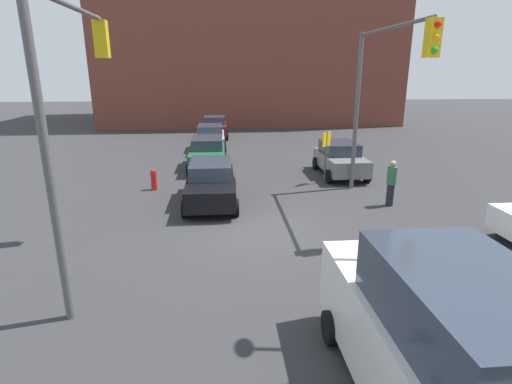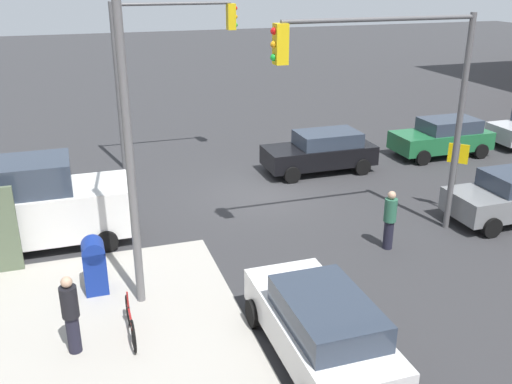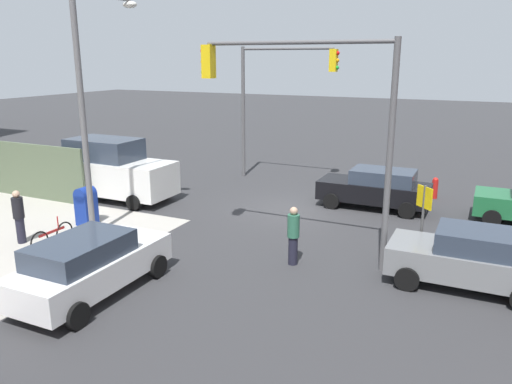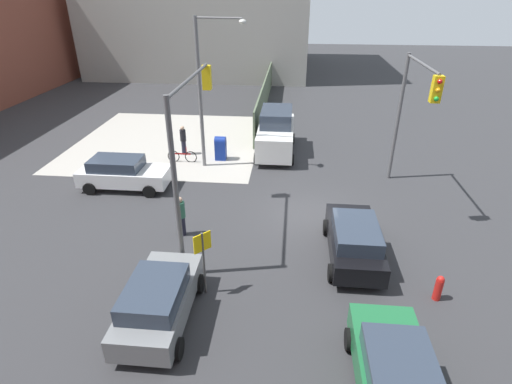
# 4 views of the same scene
# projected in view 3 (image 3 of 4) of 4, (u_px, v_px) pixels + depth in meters

# --- Properties ---
(ground_plane) EXTENTS (120.00, 120.00, 0.00)m
(ground_plane) POSITION_uv_depth(u_px,v_px,m) (293.00, 209.00, 20.28)
(ground_plane) COLOR #333335
(traffic_signal_nw_corner) EXTENTS (6.02, 0.36, 6.50)m
(traffic_signal_nw_corner) POSITION_uv_depth(u_px,v_px,m) (311.00, 105.00, 14.24)
(traffic_signal_nw_corner) COLOR #59595B
(traffic_signal_nw_corner) RESTS_ON ground
(traffic_signal_se_corner) EXTENTS (4.97, 0.36, 6.50)m
(traffic_signal_se_corner) POSITION_uv_depth(u_px,v_px,m) (278.00, 87.00, 24.10)
(traffic_signal_se_corner) COLOR #59595B
(traffic_signal_se_corner) RESTS_ON ground
(street_lamp_corner) EXTENTS (0.68, 2.66, 8.00)m
(street_lamp_corner) POSITION_uv_depth(u_px,v_px,m) (90.00, 97.00, 16.43)
(street_lamp_corner) COLOR slate
(street_lamp_corner) RESTS_ON ground
(warning_sign_two_way) EXTENTS (0.48, 0.48, 2.40)m
(warning_sign_two_way) POSITION_uv_depth(u_px,v_px,m) (423.00, 211.00, 14.56)
(warning_sign_two_way) COLOR #4C4C4C
(warning_sign_two_way) RESTS_ON ground
(mailbox_blue) EXTENTS (0.56, 0.64, 1.43)m
(mailbox_blue) POSITION_uv_depth(u_px,v_px,m) (86.00, 205.00, 18.27)
(mailbox_blue) COLOR navy
(mailbox_blue) RESTS_ON ground
(fire_hydrant) EXTENTS (0.26, 0.26, 0.94)m
(fire_hydrant) POSITION_uv_depth(u_px,v_px,m) (435.00, 188.00, 21.77)
(fire_hydrant) COLOR red
(fire_hydrant) RESTS_ON ground
(hatchback_white) EXTENTS (2.02, 4.48, 1.62)m
(hatchback_white) POSITION_uv_depth(u_px,v_px,m) (90.00, 264.00, 12.77)
(hatchback_white) COLOR white
(hatchback_white) RESTS_ON ground
(coupe_black) EXTENTS (4.40, 2.02, 1.62)m
(coupe_black) POSITION_uv_depth(u_px,v_px,m) (376.00, 188.00, 20.30)
(coupe_black) COLOR black
(coupe_black) RESTS_ON ground
(coupe_gray) EXTENTS (4.04, 2.02, 1.62)m
(coupe_gray) POSITION_uv_depth(u_px,v_px,m) (471.00, 258.00, 13.21)
(coupe_gray) COLOR slate
(coupe_gray) RESTS_ON ground
(van_white_delivery) EXTENTS (5.40, 2.32, 2.62)m
(van_white_delivery) POSITION_uv_depth(u_px,v_px,m) (112.00, 170.00, 21.55)
(van_white_delivery) COLOR white
(van_white_delivery) RESTS_ON ground
(pedestrian_crossing) EXTENTS (0.36, 0.36, 1.80)m
(pedestrian_crossing) POSITION_uv_depth(u_px,v_px,m) (19.00, 216.00, 16.37)
(pedestrian_crossing) COLOR black
(pedestrian_crossing) RESTS_ON ground
(pedestrian_waiting) EXTENTS (0.36, 0.36, 1.78)m
(pedestrian_waiting) POSITION_uv_depth(u_px,v_px,m) (293.00, 235.00, 14.67)
(pedestrian_waiting) COLOR #2D664C
(pedestrian_waiting) RESTS_ON ground
(bicycle_leaning_on_fence) EXTENTS (0.05, 1.75, 0.97)m
(bicycle_leaning_on_fence) POSITION_uv_depth(u_px,v_px,m) (52.00, 236.00, 16.21)
(bicycle_leaning_on_fence) COLOR black
(bicycle_leaning_on_fence) RESTS_ON ground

